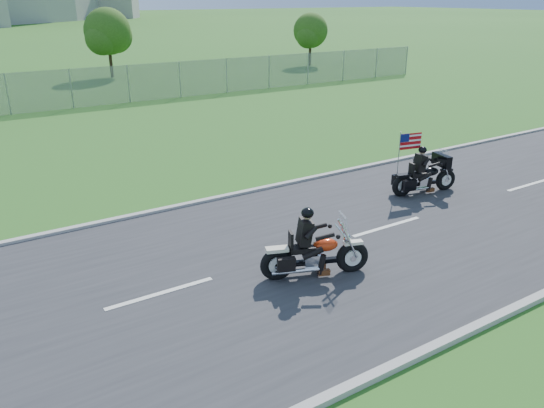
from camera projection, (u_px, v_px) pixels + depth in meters
ground at (249, 269)px, 11.35m from camera, size 420.00×420.00×0.00m
road at (249, 268)px, 11.35m from camera, size 120.00×8.00×0.04m
curb_north at (175, 207)px, 14.52m from camera, size 120.00×0.18×0.12m
curb_south at (381, 373)px, 8.15m from camera, size 120.00×0.18×0.12m
tree_fence_near at (108, 34)px, 36.89m from camera, size 3.52×3.28×4.75m
tree_fence_far at (311, 32)px, 43.38m from camera, size 3.08×2.87×4.20m
motorcycle_lead at (313, 255)px, 10.88m from camera, size 2.23×1.09×1.56m
motorcycle_follow at (424, 177)px, 15.49m from camera, size 2.16×0.89×1.81m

